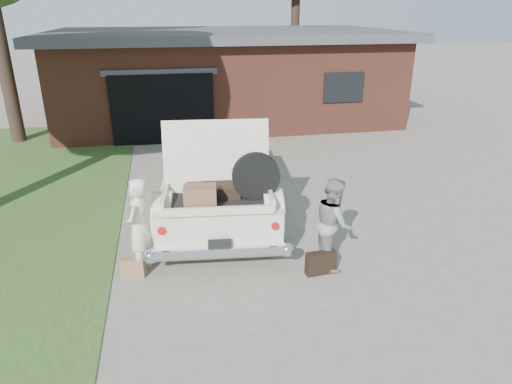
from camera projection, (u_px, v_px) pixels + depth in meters
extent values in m
plane|color=gray|center=(263.00, 264.00, 7.82)|extent=(90.00, 90.00, 0.00)
cube|color=brown|center=(226.00, 78.00, 17.88)|extent=(12.00, 7.00, 3.00)
cube|color=#4C4C51|center=(225.00, 34.00, 17.26)|extent=(12.80, 7.80, 0.30)
cube|color=black|center=(163.00, 109.00, 14.44)|extent=(3.20, 0.30, 2.20)
cube|color=#4C4C51|center=(160.00, 72.00, 13.94)|extent=(3.50, 0.12, 0.18)
cube|color=black|center=(343.00, 87.00, 15.29)|extent=(1.40, 0.08, 1.00)
cylinder|color=#38281E|center=(295.00, 28.00, 23.36)|extent=(0.44, 0.44, 6.20)
cube|color=silver|center=(217.00, 178.00, 9.78)|extent=(2.64, 5.64, 0.71)
cube|color=#BDB4A6|center=(216.00, 146.00, 9.85)|extent=(2.02, 2.36, 0.57)
cube|color=black|center=(215.00, 135.00, 10.81)|extent=(1.69, 0.27, 0.48)
cube|color=black|center=(216.00, 162.00, 8.90)|extent=(1.69, 0.27, 0.48)
cylinder|color=black|center=(165.00, 233.00, 8.11)|extent=(0.31, 0.74, 0.72)
cylinder|color=black|center=(272.00, 229.00, 8.28)|extent=(0.31, 0.74, 0.72)
cylinder|color=black|center=(178.00, 166.00, 11.53)|extent=(0.31, 0.74, 0.72)
cylinder|color=black|center=(254.00, 164.00, 11.70)|extent=(0.31, 0.74, 0.72)
cylinder|color=silver|center=(220.00, 253.00, 7.31)|extent=(2.24, 0.43, 0.20)
cylinder|color=#A5140F|center=(162.00, 230.00, 7.15)|extent=(0.14, 0.12, 0.13)
cylinder|color=#A5140F|center=(275.00, 225.00, 7.30)|extent=(0.14, 0.12, 0.13)
cube|color=black|center=(220.00, 244.00, 7.23)|extent=(0.37, 0.06, 0.19)
cube|color=black|center=(218.00, 200.00, 7.73)|extent=(1.81, 1.37, 0.04)
cube|color=silver|center=(165.00, 196.00, 7.61)|extent=(0.19, 1.20, 0.20)
cube|color=silver|center=(269.00, 192.00, 7.77)|extent=(0.19, 1.20, 0.20)
cube|color=silver|center=(218.00, 211.00, 7.15)|extent=(1.74, 0.25, 0.13)
cube|color=silver|center=(216.00, 156.00, 7.92)|extent=(1.86, 0.51, 1.23)
cube|color=#4D2C21|center=(204.00, 191.00, 7.80)|extent=(0.65, 0.46, 0.20)
cube|color=brown|center=(200.00, 197.00, 7.33)|extent=(0.55, 0.39, 0.36)
cube|color=black|center=(221.00, 190.00, 7.81)|extent=(0.70, 0.50, 0.20)
cylinder|color=black|center=(256.00, 176.00, 7.58)|extent=(0.82, 0.26, 0.80)
imported|color=silver|center=(139.00, 227.00, 7.31)|extent=(0.56, 0.69, 1.64)
imported|color=gray|center=(333.00, 223.00, 7.55)|extent=(0.67, 0.82, 1.55)
cube|color=#936B4B|center=(133.00, 268.00, 7.42)|extent=(0.42, 0.25, 0.31)
cube|color=black|center=(321.00, 263.00, 7.49)|extent=(0.52, 0.21, 0.39)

